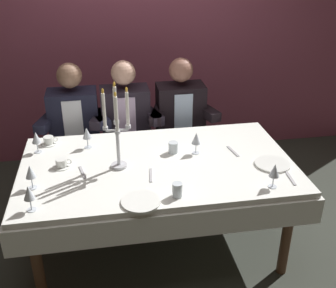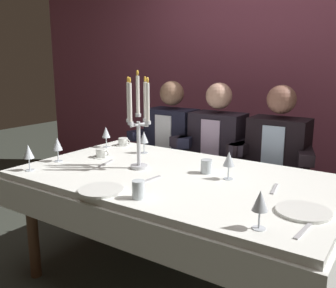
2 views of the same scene
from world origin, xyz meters
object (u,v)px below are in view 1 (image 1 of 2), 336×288
Objects in this scene: dinner_plate_0 at (141,201)px; dinner_plate_1 at (272,164)px; candelabra at (117,128)px; water_tumbler_0 at (177,190)px; wine_glass_2 at (196,139)px; seated_diner_1 at (125,116)px; dining_table at (158,177)px; coffee_cup_0 at (62,163)px; wine_glass_0 at (36,138)px; coffee_cup_1 at (49,141)px; wine_glass_5 at (87,134)px; seated_diner_2 at (180,113)px; wine_glass_1 at (29,193)px; seated_diner_0 at (74,120)px; wine_glass_3 at (30,172)px; wine_glass_4 at (274,171)px; water_tumbler_1 at (173,147)px.

dinner_plate_1 is at bearing 17.38° from dinner_plate_0.
candelabra reaches higher than water_tumbler_0.
wine_glass_2 is 0.13× the size of seated_diner_1.
dining_table is 14.70× the size of coffee_cup_0.
coffee_cup_1 is (0.07, 0.12, -0.09)m from wine_glass_0.
wine_glass_5 is at bearing 2.31° from wine_glass_0.
seated_diner_2 is (0.34, 0.89, 0.11)m from dining_table.
seated_diner_2 is (1.18, 0.58, -0.12)m from wine_glass_0.
wine_glass_1 is 0.82m from wine_glass_5.
seated_diner_0 reaches higher than dining_table.
wine_glass_1 is 1.22m from wine_glass_2.
coffee_cup_1 is (0.05, 0.62, -0.09)m from wine_glass_3.
water_tumbler_0 is 0.07× the size of seated_diner_2.
wine_glass_4 is (0.94, -0.42, -0.18)m from candelabra.
candelabra reaches higher than coffee_cup_0.
water_tumbler_1 is at bearing -10.00° from wine_glass_0.
water_tumbler_1 reaches higher than dining_table.
water_tumbler_1 is (-0.54, 0.56, -0.07)m from wine_glass_4.
dinner_plate_1 is 1.70m from wine_glass_0.
wine_glass_3 is at bearing -94.40° from coffee_cup_1.
water_tumbler_1 is at bearing -18.03° from coffee_cup_1.
seated_diner_2 is at bearing 0.00° from seated_diner_0.
seated_diner_0 is (0.17, 0.46, -0.03)m from coffee_cup_1.
wine_glass_1 is 0.87m from coffee_cup_1.
wine_glass_5 is (0.34, 0.51, -0.00)m from wine_glass_3.
wine_glass_5 reaches higher than coffee_cup_1.
candelabra is 1.13m from seated_diner_2.
coffee_cup_1 is at bearing 88.31° from wine_glass_1.
wine_glass_2 is 0.13× the size of seated_diner_0.
candelabra is 3.74× the size of wine_glass_1.
wine_glass_4 is at bearing -19.96° from coffee_cup_0.
seated_diner_1 reaches higher than coffee_cup_1.
seated_diner_1 reaches higher than wine_glass_2.
wine_glass_1 is 1.00× the size of wine_glass_5.
wine_glass_0 is (-1.63, 0.47, 0.11)m from dinner_plate_1.
wine_glass_4 is 1.69m from coffee_cup_1.
seated_diner_1 reaches higher than water_tumbler_1.
wine_glass_0 is 1.00× the size of wine_glass_4.
wine_glass_2 and wine_glass_3 have the same top height.
wine_glass_1 is at bearing 179.87° from water_tumbler_0.
wine_glass_0 is at bearing -119.06° from coffee_cup_1.
coffee_cup_0 is (-1.44, 0.22, 0.02)m from dinner_plate_1.
wine_glass_2 is (1.10, 0.53, 0.00)m from wine_glass_1.
seated_diner_1 is (-0.16, 0.89, 0.11)m from dining_table.
water_tumbler_1 reaches higher than coffee_cup_1.
dining_table is 11.83× the size of wine_glass_0.
wine_glass_1 is at bearing -84.76° from wine_glass_3.
wine_glass_4 and wine_glass_5 have the same top height.
seated_diner_2 is at bearing 55.96° from candelabra.
dinner_plate_0 is at bearing -110.56° from seated_diner_2.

